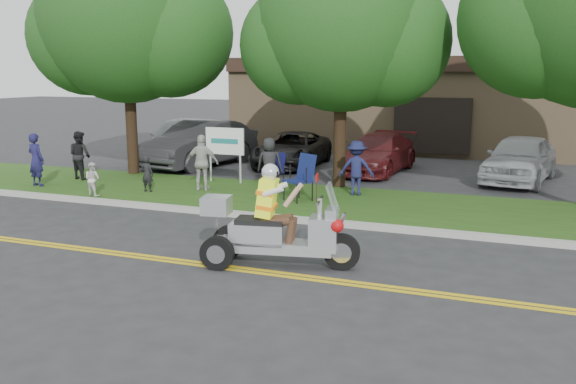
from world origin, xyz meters
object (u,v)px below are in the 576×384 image
(parked_car_left, at_px, (200,144))
(parked_car_right, at_px, (377,153))
(parked_car_far_left, at_px, (182,139))
(lawn_chair_b, at_px, (275,168))
(trike_scooter, at_px, (273,231))
(spectator_adult_left, at_px, (36,160))
(parked_car_far_right, at_px, (520,158))
(spectator_adult_right, at_px, (202,163))
(parked_car_mid, at_px, (292,149))
(lawn_chair_a, at_px, (302,174))
(spectator_adult_mid, at_px, (80,155))

(parked_car_left, height_order, parked_car_right, parked_car_left)
(parked_car_far_left, bearing_deg, lawn_chair_b, -50.52)
(trike_scooter, distance_m, spectator_adult_left, 10.10)
(parked_car_right, relative_size, parked_car_far_right, 1.03)
(trike_scooter, height_order, spectator_adult_right, trike_scooter)
(parked_car_far_left, distance_m, parked_car_mid, 4.37)
(parked_car_mid, height_order, parked_car_right, parked_car_right)
(trike_scooter, height_order, lawn_chair_b, trike_scooter)
(lawn_chair_b, height_order, parked_car_left, parked_car_left)
(trike_scooter, bearing_deg, parked_car_far_right, 58.39)
(parked_car_mid, bearing_deg, parked_car_right, -6.71)
(lawn_chair_a, bearing_deg, spectator_adult_mid, -152.85)
(lawn_chair_a, bearing_deg, spectator_adult_left, -142.37)
(parked_car_right, bearing_deg, spectator_adult_mid, -141.84)
(trike_scooter, bearing_deg, parked_car_left, 114.09)
(parked_car_mid, xyz_separation_m, parked_car_far_right, (7.75, -0.42, 0.12))
(parked_car_far_left, relative_size, parked_car_right, 1.14)
(lawn_chair_a, relative_size, spectator_adult_left, 0.78)
(spectator_adult_left, relative_size, parked_car_mid, 0.34)
(spectator_adult_right, height_order, parked_car_mid, spectator_adult_right)
(spectator_adult_mid, bearing_deg, parked_car_mid, -120.69)
(parked_car_far_right, bearing_deg, spectator_adult_left, -143.67)
(lawn_chair_a, height_order, spectator_adult_left, spectator_adult_left)
(trike_scooter, bearing_deg, lawn_chair_b, 100.83)
(lawn_chair_b, xyz_separation_m, parked_car_far_right, (6.59, 3.97, 0.08))
(trike_scooter, bearing_deg, spectator_adult_left, 144.42)
(lawn_chair_a, bearing_deg, parked_car_mid, 144.31)
(parked_car_far_left, bearing_deg, spectator_adult_right, -68.66)
(spectator_adult_mid, distance_m, parked_car_left, 4.61)
(spectator_adult_left, height_order, parked_car_far_right, spectator_adult_left)
(trike_scooter, relative_size, spectator_adult_right, 1.78)
(trike_scooter, bearing_deg, parked_car_right, 82.15)
(lawn_chair_b, xyz_separation_m, spectator_adult_right, (-1.68, -1.28, 0.23))
(lawn_chair_b, distance_m, spectator_adult_left, 6.97)
(spectator_adult_left, relative_size, parked_car_right, 0.35)
(parked_car_left, distance_m, parked_car_mid, 3.35)
(lawn_chair_b, distance_m, parked_car_far_right, 7.69)
(lawn_chair_b, bearing_deg, parked_car_mid, 119.40)
(lawn_chair_b, bearing_deg, spectator_adult_right, -128.17)
(trike_scooter, height_order, spectator_adult_left, trike_scooter)
(lawn_chair_a, bearing_deg, trike_scooter, -44.70)
(lawn_chair_a, height_order, lawn_chair_b, lawn_chair_a)
(parked_car_far_left, bearing_deg, parked_car_mid, -9.06)
(parked_car_mid, bearing_deg, spectator_adult_right, -99.33)
(trike_scooter, relative_size, parked_car_mid, 0.62)
(parked_car_far_right, bearing_deg, parked_car_right, -173.27)
(lawn_chair_a, xyz_separation_m, parked_car_right, (0.63, 5.78, -0.13))
(trike_scooter, relative_size, lawn_chair_b, 2.85)
(lawn_chair_b, relative_size, parked_car_right, 0.22)
(lawn_chair_b, relative_size, parked_car_mid, 0.22)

